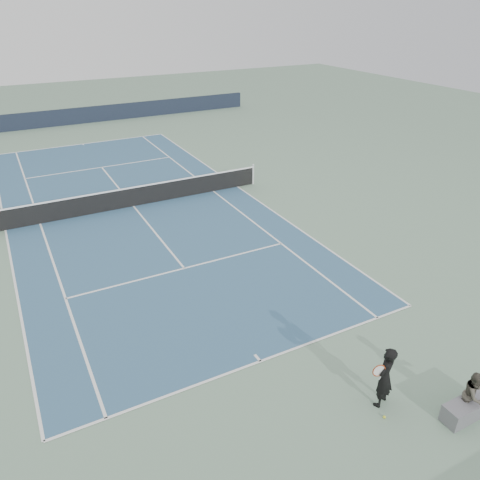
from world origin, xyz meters
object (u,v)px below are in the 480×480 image
tennis_player (384,377)px  spectator_bench (472,401)px  tennis_ball (384,417)px  tennis_net (132,196)px

tennis_player → spectator_bench: bearing=-38.3°
tennis_ball → spectator_bench: 2.02m
tennis_net → tennis_player: bearing=-82.8°
tennis_ball → tennis_player: bearing=60.1°
tennis_ball → spectator_bench: size_ratio=0.05×
tennis_net → tennis_ball: tennis_net is taller
tennis_net → tennis_ball: bearing=-83.9°
tennis_player → tennis_ball: tennis_player is taller
tennis_player → tennis_ball: (-0.23, -0.40, -0.79)m
tennis_net → spectator_bench: spectator_bench is taller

